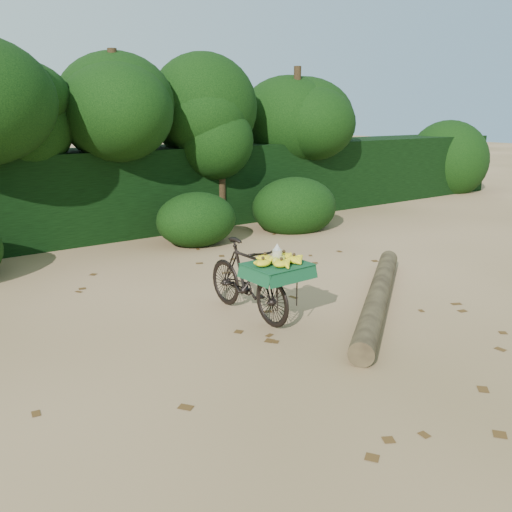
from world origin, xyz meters
TOP-DOWN VIEW (x-y plane):
  - ground at (0.00, 0.00)m, footprint 80.00×80.00m
  - vendor_bicycle at (0.12, 0.51)m, footprint 0.73×1.74m
  - fallen_log at (1.79, -0.19)m, footprint 3.33×2.61m
  - hedge_backdrop at (0.00, 6.30)m, footprint 26.00×1.80m
  - tree_row at (-0.65, 5.50)m, footprint 14.50×2.00m
  - bush_clumps at (0.50, 4.30)m, footprint 8.80×1.70m
  - leaf_litter at (0.00, 0.65)m, footprint 7.00×7.30m

SIDE VIEW (x-z plane):
  - ground at x=0.00m, z-range 0.00..0.00m
  - leaf_litter at x=0.00m, z-range 0.00..0.01m
  - fallen_log at x=1.79m, z-range 0.00..0.29m
  - bush_clumps at x=0.50m, z-range 0.00..0.90m
  - vendor_bicycle at x=0.12m, z-range 0.01..1.01m
  - hedge_backdrop at x=0.00m, z-range 0.00..1.80m
  - tree_row at x=-0.65m, z-range 0.00..4.00m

